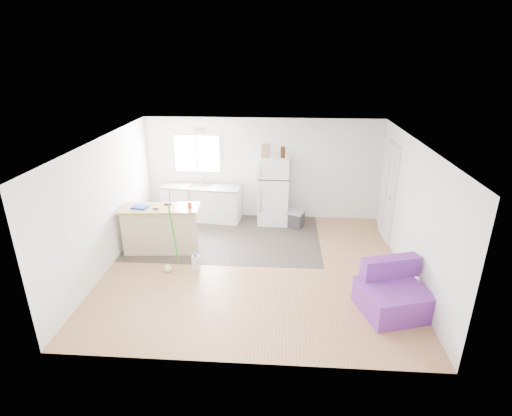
{
  "coord_description": "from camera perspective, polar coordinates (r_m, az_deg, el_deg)",
  "views": [
    {
      "loc": [
        0.46,
        -6.59,
        3.85
      ],
      "look_at": [
        -0.04,
        0.7,
        0.92
      ],
      "focal_mm": 28.0,
      "sensor_mm": 36.0,
      "label": 1
    }
  ],
  "objects": [
    {
      "name": "window",
      "position": [
        9.58,
        -8.41,
        7.7
      ],
      "size": [
        1.18,
        0.06,
        0.98
      ],
      "color": "white",
      "rests_on": "back_wall"
    },
    {
      "name": "vinyl_zone",
      "position": [
        8.81,
        -4.24,
        -4.12
      ],
      "size": [
        4.05,
        2.5,
        0.0
      ],
      "primitive_type": "cube",
      "color": "#342C27",
      "rests_on": "floor"
    },
    {
      "name": "blue_tray",
      "position": [
        8.13,
        -16.24,
        0.15
      ],
      "size": [
        0.33,
        0.26,
        0.04
      ],
      "primitive_type": "cube",
      "rotation": [
        0.0,
        0.0,
        -0.13
      ],
      "color": "#1233AC",
      "rests_on": "peninsula"
    },
    {
      "name": "bottle_left",
      "position": [
        8.95,
        3.96,
        7.94
      ],
      "size": [
        0.09,
        0.09,
        0.25
      ],
      "primitive_type": "cylinder",
      "rotation": [
        0.0,
        0.0,
        -0.3
      ],
      "color": "#321909",
      "rests_on": "refrigerator"
    },
    {
      "name": "cooler",
      "position": [
        9.29,
        5.22,
        -1.36
      ],
      "size": [
        0.62,
        0.53,
        0.4
      ],
      "rotation": [
        0.0,
        0.0,
        -0.39
      ],
      "color": "#2E2E31",
      "rests_on": "floor"
    },
    {
      "name": "kitchen_cabinets",
      "position": [
        9.63,
        -7.77,
        0.81
      ],
      "size": [
        1.94,
        0.78,
        1.11
      ],
      "rotation": [
        0.0,
        0.0,
        -0.1
      ],
      "color": "white",
      "rests_on": "floor"
    },
    {
      "name": "peninsula",
      "position": [
        8.25,
        -13.52,
        -2.91
      ],
      "size": [
        1.59,
        0.71,
        0.95
      ],
      "rotation": [
        0.0,
        0.0,
        0.08
      ],
      "color": "beige",
      "rests_on": "floor"
    },
    {
      "name": "cleaner_jug",
      "position": [
        7.59,
        -8.57,
        -7.7
      ],
      "size": [
        0.16,
        0.13,
        0.32
      ],
      "rotation": [
        0.0,
        0.0,
        0.17
      ],
      "color": "silver",
      "rests_on": "floor"
    },
    {
      "name": "red_cup",
      "position": [
        7.89,
        -9.46,
        0.43
      ],
      "size": [
        0.1,
        0.1,
        0.12
      ],
      "primitive_type": "cylinder",
      "rotation": [
        0.0,
        0.0,
        0.22
      ],
      "color": "red",
      "rests_on": "peninsula"
    },
    {
      "name": "bottle_right",
      "position": [
        8.96,
        3.77,
        7.96
      ],
      "size": [
        0.08,
        0.08,
        0.25
      ],
      "primitive_type": "cylinder",
      "rotation": [
        0.0,
        0.0,
        0.09
      ],
      "color": "#321909",
      "rests_on": "refrigerator"
    },
    {
      "name": "tool_b",
      "position": [
        7.97,
        -14.16,
        -0.1
      ],
      "size": [
        0.11,
        0.06,
        0.03
      ],
      "primitive_type": "cube",
      "rotation": [
        0.0,
        0.0,
        -0.21
      ],
      "color": "black",
      "rests_on": "peninsula"
    },
    {
      "name": "room",
      "position": [
        7.12,
        -0.1,
        -0.03
      ],
      "size": [
        5.51,
        5.01,
        2.41
      ],
      "color": "#9F6842",
      "rests_on": "ground"
    },
    {
      "name": "ceiling_fixture",
      "position": [
        8.1,
        -8.15,
        11.02
      ],
      "size": [
        0.3,
        0.3,
        0.07
      ],
      "primitive_type": "cylinder",
      "color": "white",
      "rests_on": "ceiling"
    },
    {
      "name": "tool_a",
      "position": [
        8.14,
        -12.5,
        0.54
      ],
      "size": [
        0.15,
        0.07,
        0.03
      ],
      "primitive_type": "cube",
      "rotation": [
        0.0,
        0.0,
        0.13
      ],
      "color": "black",
      "rests_on": "peninsula"
    },
    {
      "name": "mop",
      "position": [
        7.58,
        -12.28,
        -7.25
      ],
      "size": [
        0.22,
        0.38,
        1.36
      ],
      "rotation": [
        0.0,
        0.0,
        -0.01
      ],
      "color": "green",
      "rests_on": "floor"
    },
    {
      "name": "cardboard_box",
      "position": [
        8.97,
        1.34,
        8.19
      ],
      "size": [
        0.22,
        0.14,
        0.3
      ],
      "primitive_type": "cube",
      "rotation": [
        0.0,
        0.0,
        0.22
      ],
      "color": "tan",
      "rests_on": "refrigerator"
    },
    {
      "name": "interior_door",
      "position": [
        8.91,
        18.41,
        2.14
      ],
      "size": [
        0.11,
        0.92,
        2.1
      ],
      "color": "white",
      "rests_on": "right_wall"
    },
    {
      "name": "purple_seat",
      "position": [
        6.71,
        18.89,
        -11.58
      ],
      "size": [
        1.16,
        1.14,
        0.78
      ],
      "rotation": [
        0.0,
        0.0,
        0.29
      ],
      "color": "purple",
      "rests_on": "floor"
    },
    {
      "name": "refrigerator",
      "position": [
        9.26,
        2.54,
        2.53
      ],
      "size": [
        0.72,
        0.69,
        1.58
      ],
      "rotation": [
        0.0,
        0.0,
        -0.03
      ],
      "color": "white",
      "rests_on": "floor"
    }
  ]
}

